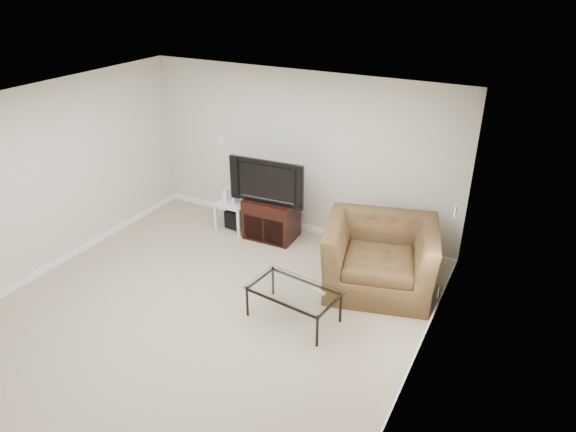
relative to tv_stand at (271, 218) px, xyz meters
The scene contains 18 objects.
floor 2.09m from the tv_stand, 83.44° to the right, with size 5.00×5.00×0.00m, color tan.
ceiling 3.00m from the tv_stand, 83.44° to the right, with size 5.00×5.00×0.00m, color white.
wall_back 1.06m from the tv_stand, 62.35° to the left, with size 5.00×0.02×2.50m, color silver.
wall_left 3.19m from the tv_stand, 137.84° to the right, with size 0.02×5.00×2.50m, color silver.
wall_right 3.54m from the tv_stand, 36.85° to the right, with size 0.02×5.00×2.50m, color silver.
plate_back 1.55m from the tv_stand, 159.38° to the left, with size 0.12×0.02×0.12m, color white.
plate_right_switch 2.91m from the tv_stand, ahead, with size 0.02×0.09×0.13m, color white.
plate_right_outlet 2.83m from the tv_stand, 15.40° to the right, with size 0.02×0.08×0.12m, color white.
tv_stand is the anchor object (origin of this frame).
dvd_player 0.22m from the tv_stand, 87.95° to the right, with size 0.40×0.28×0.06m, color black.
television 0.66m from the tv_stand, 87.95° to the right, with size 1.09×0.22×0.67m, color black.
side_table 0.68m from the tv_stand, behind, with size 0.47×0.47×0.45m, color #CFEBFB, non-canonical shape.
subwoofer 0.67m from the tv_stand, behind, with size 0.28×0.28×0.28m, color black.
game_console 0.83m from the tv_stand, behind, with size 0.05×0.15×0.21m, color white.
game_case 0.66m from the tv_stand, behind, with size 0.05×0.13×0.18m, color silver.
recliner 2.00m from the tv_stand, 15.91° to the right, with size 1.39×0.90×1.21m, color brown.
coffee_table 2.08m from the tv_stand, 53.39° to the right, with size 1.06×0.60×0.41m, color black, non-canonical shape.
remote 2.19m from the tv_stand, 45.93° to the right, with size 0.17×0.05×0.02m, color #B2B2B7.
Camera 1 is at (3.26, -4.04, 3.84)m, focal length 32.00 mm.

